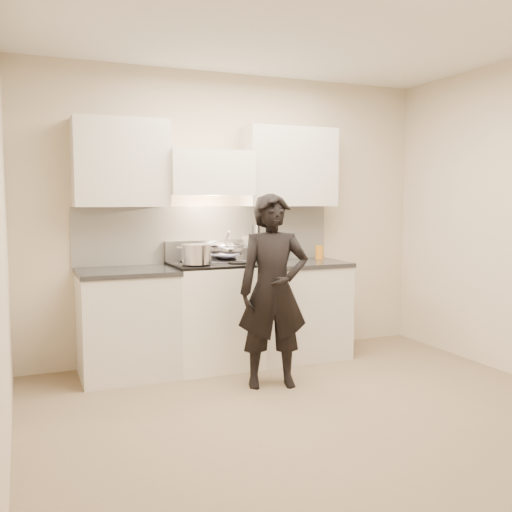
# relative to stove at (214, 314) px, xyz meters

# --- Properties ---
(ground_plane) EXTENTS (4.00, 4.00, 0.00)m
(ground_plane) POSITION_rel_stove_xyz_m (0.30, -1.42, -0.47)
(ground_plane) COLOR #7D6951
(room_shell) EXTENTS (4.04, 3.54, 2.70)m
(room_shell) POSITION_rel_stove_xyz_m (0.24, -1.05, 1.12)
(room_shell) COLOR #C9B597
(room_shell) RESTS_ON ground
(stove) EXTENTS (0.76, 0.65, 0.96)m
(stove) POSITION_rel_stove_xyz_m (0.00, 0.00, 0.00)
(stove) COLOR white
(stove) RESTS_ON ground
(counter_right) EXTENTS (0.92, 0.67, 0.92)m
(counter_right) POSITION_rel_stove_xyz_m (0.83, 0.00, -0.01)
(counter_right) COLOR beige
(counter_right) RESTS_ON ground
(counter_left) EXTENTS (0.82, 0.67, 0.92)m
(counter_left) POSITION_rel_stove_xyz_m (-0.78, 0.00, -0.01)
(counter_left) COLOR beige
(counter_left) RESTS_ON ground
(wok) EXTENTS (0.35, 0.43, 0.28)m
(wok) POSITION_rel_stove_xyz_m (0.16, 0.12, 0.58)
(wok) COLOR silver
(wok) RESTS_ON stove
(stock_pot) EXTENTS (0.36, 0.26, 0.17)m
(stock_pot) POSITION_rel_stove_xyz_m (-0.20, -0.14, 0.57)
(stock_pot) COLOR silver
(stock_pot) RESTS_ON stove
(utensil_crock) EXTENTS (0.13, 0.13, 0.35)m
(utensil_crock) POSITION_rel_stove_xyz_m (0.50, 0.20, 0.55)
(utensil_crock) COLOR #9F9F9F
(utensil_crock) RESTS_ON counter_right
(spice_jar) EXTENTS (0.04, 0.04, 0.08)m
(spice_jar) POSITION_rel_stove_xyz_m (0.60, 0.15, 0.49)
(spice_jar) COLOR #E34908
(spice_jar) RESTS_ON counter_right
(oil_glass) EXTENTS (0.08, 0.08, 0.14)m
(oil_glass) POSITION_rel_stove_xyz_m (1.16, 0.15, 0.52)
(oil_glass) COLOR #C0761C
(oil_glass) RESTS_ON counter_right
(person) EXTENTS (0.64, 0.50, 1.56)m
(person) POSITION_rel_stove_xyz_m (0.26, -0.73, 0.30)
(person) COLOR black
(person) RESTS_ON ground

